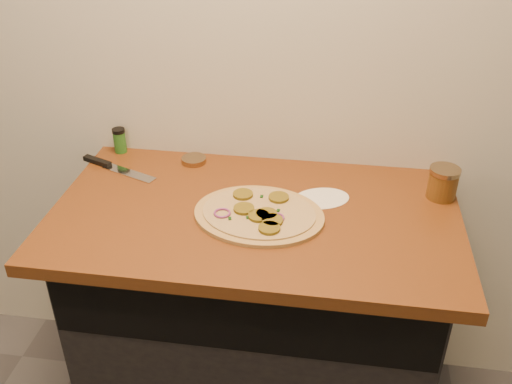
% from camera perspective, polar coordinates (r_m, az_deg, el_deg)
% --- Properties ---
extents(cabinet, '(1.10, 0.60, 0.86)m').
position_cam_1_polar(cabinet, '(2.00, 0.05, -12.67)').
color(cabinet, black).
rests_on(cabinet, ground).
extents(countertop, '(1.20, 0.70, 0.04)m').
position_cam_1_polar(countertop, '(1.69, -0.10, -2.40)').
color(countertop, brown).
rests_on(countertop, cabinet).
extents(pizza, '(0.41, 0.41, 0.03)m').
position_cam_1_polar(pizza, '(1.65, 0.30, -2.20)').
color(pizza, tan).
rests_on(pizza, countertop).
extents(chefs_knife, '(0.28, 0.14, 0.02)m').
position_cam_1_polar(chefs_knife, '(1.96, -14.21, 2.47)').
color(chefs_knife, '#B7BAC1').
rests_on(chefs_knife, countertop).
extents(mason_jar_lid, '(0.09, 0.09, 0.02)m').
position_cam_1_polar(mason_jar_lid, '(1.95, -6.23, 3.21)').
color(mason_jar_lid, '#917854').
rests_on(mason_jar_lid, countertop).
extents(salsa_jar, '(0.09, 0.09, 0.10)m').
position_cam_1_polar(salsa_jar, '(1.81, 18.18, 0.88)').
color(salsa_jar, maroon).
rests_on(salsa_jar, countertop).
extents(spice_shaker, '(0.04, 0.04, 0.09)m').
position_cam_1_polar(spice_shaker, '(2.04, -13.48, 5.05)').
color(spice_shaker, '#27651F').
rests_on(spice_shaker, countertop).
extents(flour_spill, '(0.22, 0.22, 0.00)m').
position_cam_1_polar(flour_spill, '(1.75, 6.58, -0.63)').
color(flour_spill, white).
rests_on(flour_spill, countertop).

